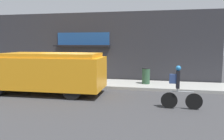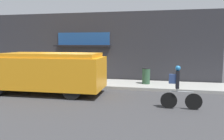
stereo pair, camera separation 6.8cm
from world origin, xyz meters
The scene contains 6 objects.
ground_plane centered at (0.00, 0.00, 0.00)m, with size 70.00×70.00×0.00m, color #38383A.
sidewalk centered at (0.00, 1.21, 0.08)m, with size 28.00×2.42×0.16m.
storefront centered at (0.00, 2.59, 2.27)m, with size 17.29×0.81×4.52m.
school_bus centered at (-0.59, -1.61, 1.10)m, with size 6.29×2.64×2.04m.
cyclist centered at (5.64, -2.95, 0.81)m, with size 1.56×0.20×1.69m.
trash_bin centered at (4.19, 1.24, 0.63)m, with size 0.46×0.46×0.93m.
Camera 2 is at (4.87, -11.50, 2.55)m, focal length 35.00 mm.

